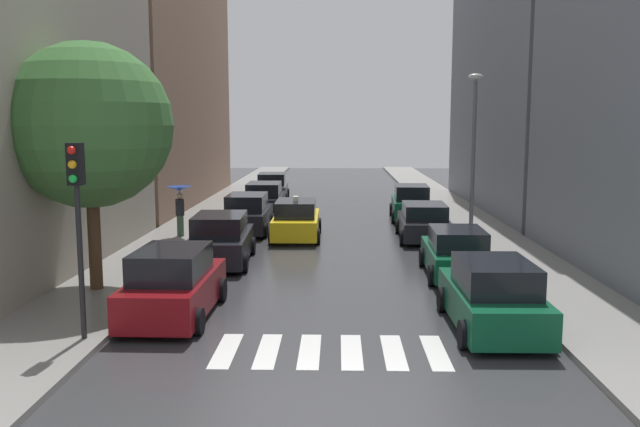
{
  "coord_description": "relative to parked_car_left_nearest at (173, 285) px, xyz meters",
  "views": [
    {
      "loc": [
        0.13,
        -10.5,
        4.89
      ],
      "look_at": [
        -0.57,
        16.09,
        1.19
      ],
      "focal_mm": 37.04,
      "sensor_mm": 36.0,
      "label": 1
    }
  ],
  "objects": [
    {
      "name": "ground_plane",
      "position": [
        3.98,
        18.46,
        -0.85
      ],
      "size": [
        28.0,
        72.0,
        0.04
      ],
      "primitive_type": "cube",
      "color": "#353538"
    },
    {
      "name": "sidewalk_left",
      "position": [
        -2.52,
        18.46,
        -0.75
      ],
      "size": [
        3.0,
        72.0,
        0.15
      ],
      "primitive_type": "cube",
      "color": "gray",
      "rests_on": "ground"
    },
    {
      "name": "sidewalk_right",
      "position": [
        10.48,
        18.46,
        -0.75
      ],
      "size": [
        3.0,
        72.0,
        0.15
      ],
      "primitive_type": "cube",
      "color": "gray",
      "rests_on": "ground"
    },
    {
      "name": "crosswalk_stripes",
      "position": [
        3.98,
        -2.44,
        -0.82
      ],
      "size": [
        4.95,
        2.2,
        0.01
      ],
      "color": "silver",
      "rests_on": "ground"
    },
    {
      "name": "building_left_mid",
      "position": [
        -7.02,
        23.66,
        6.75
      ],
      "size": [
        6.0,
        20.3,
        15.16
      ],
      "primitive_type": "cube",
      "color": "#8C6B56",
      "rests_on": "ground"
    },
    {
      "name": "building_right_mid",
      "position": [
        14.98,
        21.28,
        7.2
      ],
      "size": [
        6.0,
        18.71,
        16.05
      ],
      "primitive_type": "cube",
      "color": "slate",
      "rests_on": "ground"
    },
    {
      "name": "parked_car_left_nearest",
      "position": [
        0.0,
        0.0,
        0.0
      ],
      "size": [
        2.1,
        4.37,
        1.79
      ],
      "rotation": [
        0.0,
        0.0,
        1.56
      ],
      "color": "maroon",
      "rests_on": "ground"
    },
    {
      "name": "parked_car_left_second",
      "position": [
        0.06,
        6.44,
        -0.02
      ],
      "size": [
        2.28,
        4.61,
        1.74
      ],
      "rotation": [
        0.0,
        0.0,
        1.61
      ],
      "color": "black",
      "rests_on": "ground"
    },
    {
      "name": "parked_car_left_third",
      "position": [
        0.11,
        12.96,
        -0.02
      ],
      "size": [
        2.07,
        4.58,
        1.73
      ],
      "rotation": [
        0.0,
        0.0,
        1.57
      ],
      "color": "black",
      "rests_on": "ground"
    },
    {
      "name": "parked_car_left_fourth",
      "position": [
        0.24,
        18.6,
        -0.02
      ],
      "size": [
        2.21,
        4.68,
        1.72
      ],
      "rotation": [
        0.0,
        0.0,
        1.59
      ],
      "color": "black",
      "rests_on": "ground"
    },
    {
      "name": "parked_car_left_fifth",
      "position": [
        0.04,
        24.78,
        -0.02
      ],
      "size": [
        2.19,
        4.43,
        1.75
      ],
      "rotation": [
        0.0,
        0.0,
        1.61
      ],
      "color": "#474C51",
      "rests_on": "ground"
    },
    {
      "name": "parked_car_right_nearest",
      "position": [
        7.79,
        -0.8,
        -0.04
      ],
      "size": [
        2.1,
        4.35,
        1.69
      ],
      "rotation": [
        0.0,
        0.0,
        1.58
      ],
      "color": "#0C4C2D",
      "rests_on": "ground"
    },
    {
      "name": "parked_car_right_second",
      "position": [
        7.91,
        4.69,
        -0.1
      ],
      "size": [
        2.12,
        4.17,
        1.55
      ],
      "rotation": [
        0.0,
        0.0,
        1.55
      ],
      "color": "#0C4C2D",
      "rests_on": "ground"
    },
    {
      "name": "parked_car_right_third",
      "position": [
        7.74,
        11.34,
        -0.1
      ],
      "size": [
        2.26,
        4.47,
        1.53
      ],
      "rotation": [
        0.0,
        0.0,
        1.54
      ],
      "color": "black",
      "rests_on": "ground"
    },
    {
      "name": "parked_car_right_fourth",
      "position": [
        7.83,
        17.07,
        -0.01
      ],
      "size": [
        2.2,
        4.32,
        1.76
      ],
      "rotation": [
        0.0,
        0.0,
        1.53
      ],
      "color": "#0C4C2D",
      "rests_on": "ground"
    },
    {
      "name": "taxi_midroad",
      "position": [
        2.37,
        11.52,
        -0.06
      ],
      "size": [
        2.1,
        4.51,
        1.81
      ],
      "rotation": [
        0.0,
        0.0,
        1.58
      ],
      "color": "yellow",
      "rests_on": "ground"
    },
    {
      "name": "pedestrian_foreground",
      "position": [
        -2.46,
        11.05,
        0.84
      ],
      "size": [
        1.02,
        1.02,
        2.09
      ],
      "rotation": [
        0.0,
        0.0,
        2.29
      ],
      "color": "#38513D",
      "rests_on": "sidewalk_left"
    },
    {
      "name": "street_tree_left",
      "position": [
        -2.78,
        2.22,
        3.96
      ],
      "size": [
        4.61,
        4.61,
        6.95
      ],
      "color": "#513823",
      "rests_on": "sidewalk_left"
    },
    {
      "name": "traffic_light_left_corner",
      "position": [
        -1.47,
        -2.15,
        2.46
      ],
      "size": [
        0.3,
        0.42,
        4.3
      ],
      "color": "black",
      "rests_on": "sidewalk_left"
    },
    {
      "name": "lamp_post_right",
      "position": [
        9.53,
        10.47,
        3.16
      ],
      "size": [
        0.6,
        0.28,
        6.62
      ],
      "color": "#595B60",
      "rests_on": "sidewalk_right"
    }
  ]
}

